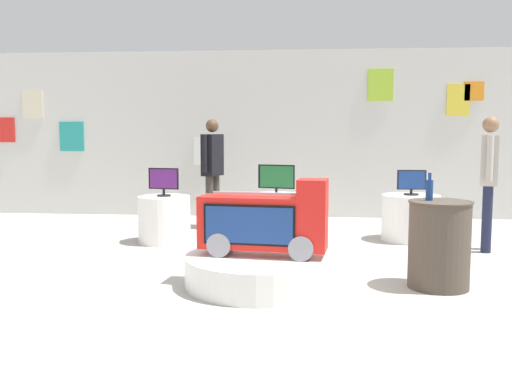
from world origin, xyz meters
The scene contains 14 objects.
ground_plane centered at (0.00, 0.00, 0.00)m, with size 30.00×30.00×0.00m, color #B2ADA3.
back_wall_display centered at (0.00, 4.40, 1.46)m, with size 12.89×0.13×2.92m.
main_display_pedestal centered at (-0.04, -0.21, 0.15)m, with size 1.53×1.53×0.30m, color white.
novelty_firetruck_tv centered at (-0.02, -0.22, 0.61)m, with size 1.28×0.51×0.76m.
display_pedestal_left_rear centered at (-1.55, 1.86, 0.32)m, with size 0.71×0.71×0.63m, color white.
tv_on_left_rear centered at (-1.54, 1.86, 0.85)m, with size 0.42×0.19×0.38m.
display_pedestal_center_rear centered at (1.83, 2.30, 0.32)m, with size 0.79×0.79×0.63m, color white.
tv_on_center_rear centered at (1.83, 2.30, 0.82)m, with size 0.39×0.20×0.35m.
display_pedestal_right_rear centered at (-0.03, 2.20, 0.32)m, with size 0.85×0.85×0.63m, color white.
tv_on_right_rear centered at (-0.03, 2.19, 0.86)m, with size 0.51×0.22×0.42m.
side_table_round centered at (1.66, -0.15, 0.43)m, with size 0.60×0.60×0.85m.
bottle_on_side_table centered at (1.56, -0.11, 0.95)m, with size 0.07×0.07×0.27m.
shopper_browsing_near_truck centered at (2.65, 1.65, 0.99)m, with size 0.30×0.54×1.69m.
shopper_browsing_rear centered at (-1.07, 3.07, 0.99)m, with size 0.32×0.53×1.70m.
Camera 1 is at (0.37, -5.68, 1.51)m, focal length 40.01 mm.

